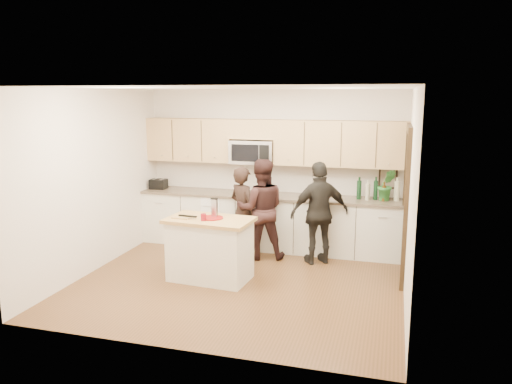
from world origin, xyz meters
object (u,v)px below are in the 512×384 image
(island, at_px, (210,249))
(toaster, at_px, (159,184))
(woman_left, at_px, (243,212))
(woman_center, at_px, (261,209))
(woman_right, at_px, (320,213))

(island, relative_size, toaster, 4.44)
(toaster, bearing_deg, island, -45.93)
(woman_left, bearing_deg, woman_center, -147.20)
(woman_right, bearing_deg, island, 8.46)
(island, distance_m, woman_center, 1.27)
(island, bearing_deg, woman_left, 87.60)
(woman_left, bearing_deg, toaster, 15.75)
(woman_center, bearing_deg, woman_left, -17.04)
(toaster, distance_m, woman_center, 2.15)
(woman_center, xyz_separation_m, woman_right, (0.95, 0.00, -0.00))
(woman_left, bearing_deg, woman_right, -147.20)
(island, distance_m, woman_left, 1.18)
(island, relative_size, woman_right, 0.78)
(woman_center, height_order, woman_right, woman_center)
(island, distance_m, woman_right, 1.83)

